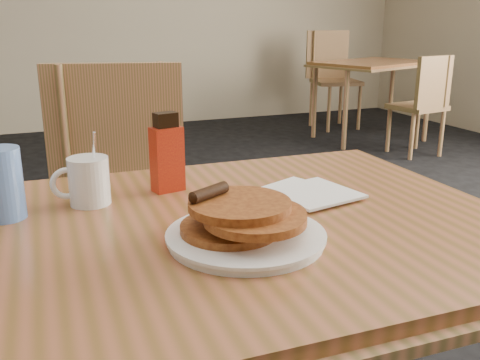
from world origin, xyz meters
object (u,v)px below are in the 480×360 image
pancake_plate (245,226)px  coffee_mug (88,180)px  syrup_bottle (167,155)px  blue_tumbler (2,184)px  main_table (192,244)px  neighbor_table (373,66)px  chair_neighbor_far (332,70)px  chair_main_far (124,191)px  chair_neighbor_near (425,97)px

pancake_plate → coffee_mug: (-0.23, 0.32, 0.02)m
coffee_mug → pancake_plate: bearing=-32.1°
syrup_bottle → blue_tumbler: size_ratio=1.27×
main_table → neighbor_table: size_ratio=1.05×
neighbor_table → chair_neighbor_far: (-0.00, 0.73, -0.10)m
main_table → chair_main_far: size_ratio=1.36×
chair_neighbor_near → blue_tumbler: size_ratio=5.88×
chair_main_far → blue_tumbler: 0.69m
syrup_bottle → chair_neighbor_far: bearing=42.2°
neighbor_table → syrup_bottle: size_ratio=7.07×
main_table → chair_neighbor_far: 4.97m
chair_neighbor_far → pancake_plate: 5.03m
chair_neighbor_far → pancake_plate: size_ratio=3.52×
blue_tumbler → chair_neighbor_far: bearing=51.3°
chair_neighbor_far → coffee_mug: (-2.98, -3.90, 0.20)m
main_table → chair_neighbor_near: bearing=43.0°
pancake_plate → blue_tumbler: 0.50m
neighbor_table → chair_main_far: size_ratio=1.30×
chair_neighbor_near → coffee_mug: size_ratio=5.24×
chair_main_far → syrup_bottle: bearing=-72.7°
chair_neighbor_near → blue_tumbler: blue_tumbler is taller
chair_neighbor_far → syrup_bottle: (-2.80, -3.87, 0.23)m
chair_main_far → coffee_mug: size_ratio=6.16×
chair_neighbor_far → chair_neighbor_near: bearing=-75.6°
chair_main_far → pancake_plate: size_ratio=3.47×
pancake_plate → syrup_bottle: bearing=98.5°
chair_main_far → neighbor_table: bearing=58.0°
neighbor_table → coffee_mug: size_ratio=7.99×
neighbor_table → syrup_bottle: 4.21m
chair_neighbor_near → syrup_bottle: (-2.81, -2.40, 0.33)m
pancake_plate → syrup_bottle: 0.35m
chair_neighbor_near → coffee_mug: coffee_mug is taller
chair_main_far → coffee_mug: bearing=-91.8°
chair_neighbor_far → coffee_mug: size_ratio=6.25×
chair_main_far → pancake_plate: bearing=-70.2°
pancake_plate → syrup_bottle: size_ratio=1.57×
syrup_bottle → pancake_plate: bearing=-93.4°
neighbor_table → chair_main_far: chair_main_far is taller
main_table → coffee_mug: 0.28m
chair_main_far → chair_neighbor_near: bearing=48.8°
pancake_plate → syrup_bottle: syrup_bottle is taller
main_table → neighbor_table: same height
syrup_bottle → blue_tumbler: bearing=177.1°
main_table → coffee_mug: (-0.17, 0.21, 0.09)m
main_table → blue_tumbler: (-0.33, 0.18, 0.11)m
chair_neighbor_near → neighbor_table: bearing=82.2°
neighbor_table → chair_neighbor_near: 0.76m
main_table → chair_neighbor_far: (2.81, 4.10, -0.10)m
pancake_plate → coffee_mug: bearing=126.6°
chair_main_far → coffee_mug: 0.60m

